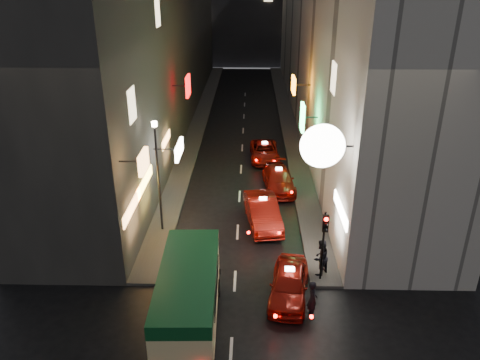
# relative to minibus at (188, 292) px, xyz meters

# --- Properties ---
(building_left) EXTENTS (7.60, 52.00, 18.00)m
(building_left) POSITION_rel_minibus_xyz_m (-6.26, 28.55, 7.28)
(building_left) COLOR #373532
(building_left) RESTS_ON ground
(building_right) EXTENTS (8.25, 52.00, 18.00)m
(building_right) POSITION_rel_minibus_xyz_m (9.73, 28.55, 7.28)
(building_right) COLOR beige
(building_right) RESTS_ON ground
(sidewalk_left) EXTENTS (1.50, 52.00, 0.15)m
(sidewalk_left) POSITION_rel_minibus_xyz_m (-2.52, 28.55, -1.64)
(sidewalk_left) COLOR #494744
(sidewalk_left) RESTS_ON ground
(sidewalk_right) EXTENTS (1.50, 52.00, 0.15)m
(sidewalk_right) POSITION_rel_minibus_xyz_m (5.98, 28.55, -1.64)
(sidewalk_right) COLOR #494744
(sidewalk_right) RESTS_ON ground
(minibus) EXTENTS (2.40, 6.39, 2.72)m
(minibus) POSITION_rel_minibus_xyz_m (0.00, 0.00, 0.00)
(minibus) COLOR #F2E097
(minibus) RESTS_ON ground
(taxi_near) EXTENTS (2.82, 5.32, 1.78)m
(taxi_near) POSITION_rel_minibus_xyz_m (4.17, 1.98, -0.91)
(taxi_near) COLOR maroon
(taxi_near) RESTS_ON ground
(taxi_second) EXTENTS (3.14, 5.94, 1.97)m
(taxi_second) POSITION_rel_minibus_xyz_m (3.14, 8.52, -0.82)
(taxi_second) COLOR maroon
(taxi_second) RESTS_ON ground
(taxi_third) EXTENTS (2.43, 5.07, 1.73)m
(taxi_third) POSITION_rel_minibus_xyz_m (4.30, 13.32, -0.94)
(taxi_third) COLOR maroon
(taxi_third) RESTS_ON ground
(taxi_far) EXTENTS (2.08, 4.73, 1.65)m
(taxi_far) POSITION_rel_minibus_xyz_m (3.50, 18.57, -0.98)
(taxi_far) COLOR maroon
(taxi_far) RESTS_ON ground
(pedestrian_crossing) EXTENTS (0.53, 0.72, 1.98)m
(pedestrian_crossing) POSITION_rel_minibus_xyz_m (5.03, 0.70, -0.73)
(pedestrian_crossing) COLOR black
(pedestrian_crossing) RESTS_ON ground
(pedestrian_sidewalk) EXTENTS (0.89, 0.89, 2.05)m
(pedestrian_sidewalk) POSITION_rel_minibus_xyz_m (5.74, 3.54, -0.54)
(pedestrian_sidewalk) COLOR black
(pedestrian_sidewalk) RESTS_ON sidewalk_right
(traffic_light) EXTENTS (0.26, 0.43, 3.50)m
(traffic_light) POSITION_rel_minibus_xyz_m (5.73, 3.03, 0.97)
(traffic_light) COLOR black
(traffic_light) RESTS_ON sidewalk_right
(lamp_post) EXTENTS (0.28, 0.28, 6.22)m
(lamp_post) POSITION_rel_minibus_xyz_m (-2.47, 7.55, 2.00)
(lamp_post) COLOR black
(lamp_post) RESTS_ON sidewalk_left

